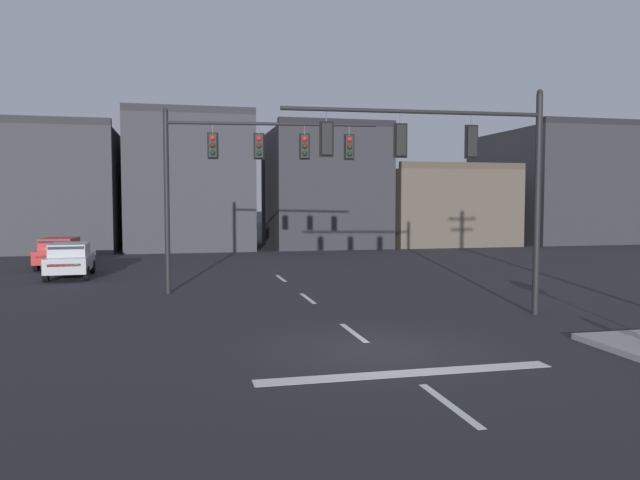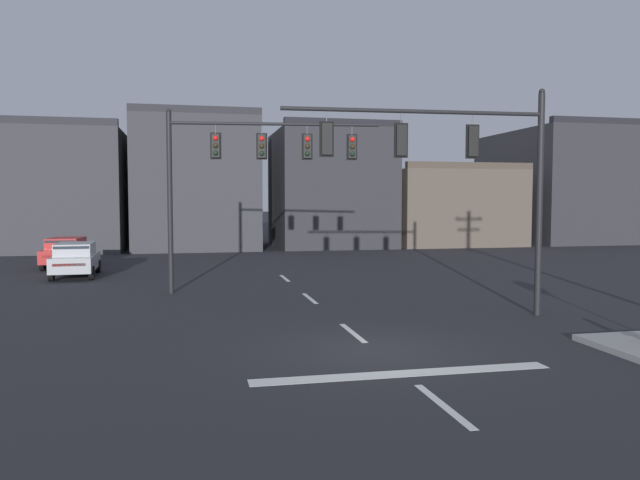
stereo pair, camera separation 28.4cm
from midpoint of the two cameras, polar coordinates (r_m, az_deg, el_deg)
The scene contains 8 objects.
ground_plane at distance 14.82m, azimuth 4.78°, elevation -10.24°, with size 400.00×400.00×0.00m, color #232328.
stop_bar_paint at distance 12.99m, azimuth 7.55°, elevation -12.24°, with size 6.40×0.50×0.01m, color silver.
lane_centreline at distance 16.68m, azimuth 2.66°, elevation -8.65°, with size 0.16×26.40×0.01m.
signal_mast_near_side at distance 18.99m, azimuth 12.43°, elevation 7.18°, with size 8.11×0.67×6.99m.
signal_mast_far_side at distance 23.88m, azimuth -7.79°, elevation 7.21°, with size 8.16×1.17×7.08m.
car_lot_nearside at distance 30.86m, azimuth -22.58°, elevation -1.66°, with size 2.07×4.52×1.61m.
car_lot_middle at distance 35.46m, azimuth -23.33°, elevation -1.03°, with size 2.10×4.53×1.61m.
building_row at distance 50.73m, azimuth 5.18°, elevation 4.64°, with size 53.10×13.37×10.19m.
Camera 1 is at (-4.56, -13.66, 3.55)m, focal length 34.21 mm.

